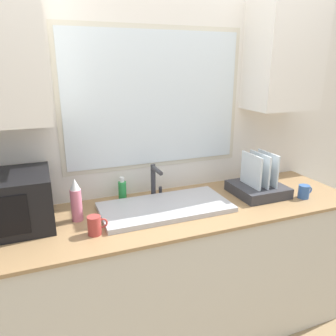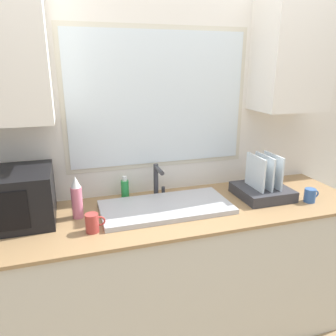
% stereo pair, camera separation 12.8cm
% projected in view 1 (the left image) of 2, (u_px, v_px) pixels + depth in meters
% --- Properties ---
extents(countertop, '(2.42, 0.70, 0.94)m').
position_uv_depth(countertop, '(173.00, 273.00, 2.16)').
color(countertop, beige).
rests_on(countertop, ground_plane).
extents(wall_back, '(6.00, 0.38, 2.60)m').
position_uv_depth(wall_back, '(155.00, 125.00, 2.17)').
color(wall_back, silver).
rests_on(wall_back, ground_plane).
extents(sink_basin, '(0.79, 0.39, 0.03)m').
position_uv_depth(sink_basin, '(165.00, 207.00, 2.01)').
color(sink_basin, '#B2B2B7').
rests_on(sink_basin, countertop).
extents(faucet, '(0.08, 0.17, 0.22)m').
position_uv_depth(faucet, '(155.00, 179.00, 2.15)').
color(faucet, '#333338').
rests_on(faucet, countertop).
extents(microwave, '(0.47, 0.40, 0.30)m').
position_uv_depth(microwave, '(6.00, 202.00, 1.75)').
color(microwave, black).
rests_on(microwave, countertop).
extents(dish_rack, '(0.33, 0.33, 0.29)m').
position_uv_depth(dish_rack, '(258.00, 186.00, 2.23)').
color(dish_rack, '#333338').
rests_on(dish_rack, countertop).
extents(spray_bottle, '(0.06, 0.06, 0.25)m').
position_uv_depth(spray_bottle, '(76.00, 201.00, 1.84)').
color(spray_bottle, '#D8728C').
rests_on(spray_bottle, countertop).
extents(soap_bottle, '(0.05, 0.05, 0.15)m').
position_uv_depth(soap_bottle, '(122.00, 190.00, 2.14)').
color(soap_bottle, '#268C3F').
rests_on(soap_bottle, countertop).
extents(mug_near_sink, '(0.11, 0.07, 0.10)m').
position_uv_depth(mug_near_sink, '(95.00, 225.00, 1.70)').
color(mug_near_sink, '#A53833').
rests_on(mug_near_sink, countertop).
extents(mug_by_rack, '(0.10, 0.07, 0.09)m').
position_uv_depth(mug_by_rack, '(304.00, 192.00, 2.17)').
color(mug_by_rack, '#335999').
rests_on(mug_by_rack, countertop).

